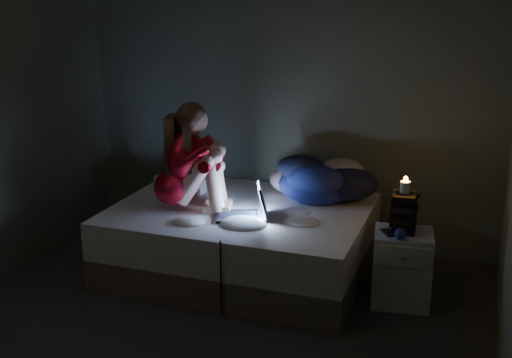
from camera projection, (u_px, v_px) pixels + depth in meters
The scene contains 12 objects.
floor at pixel (196, 343), 4.15m from camera, with size 3.60×3.80×0.02m, color #353231.
wall_back at pixel (287, 92), 5.50m from camera, with size 3.60×0.02×2.60m, color #4E5946.
bed at pixel (241, 240), 5.10m from camera, with size 1.92×1.44×0.53m, color beige, non-canonical shape.
pillow at pixel (185, 181), 5.48m from camera, with size 0.42×0.30×0.12m, color white.
woman at pixel (175, 156), 4.89m from camera, with size 0.51×0.34×0.83m, color maroon, non-canonical shape.
laptop at pixel (241, 201), 4.77m from camera, with size 0.38×0.27×0.27m, color black, non-canonical shape.
clothes_pile at pixel (316, 177), 5.15m from camera, with size 0.63×0.50×0.38m, color navy, non-canonical shape.
nightstand at pixel (402, 268), 4.59m from camera, with size 0.40×0.35×0.53m, color silver.
book_stack at pixel (404, 211), 4.51m from camera, with size 0.19×0.25×0.29m, color black, non-canonical shape.
candle at pixel (405, 185), 4.45m from camera, with size 0.07×0.07×0.08m, color beige.
phone at pixel (388, 232), 4.51m from camera, with size 0.07×0.14×0.01m, color black.
blue_orb at pixel (397, 234), 4.38m from camera, with size 0.08×0.08×0.08m, color #293698.
Camera 1 is at (1.60, -3.34, 2.17)m, focal length 45.96 mm.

